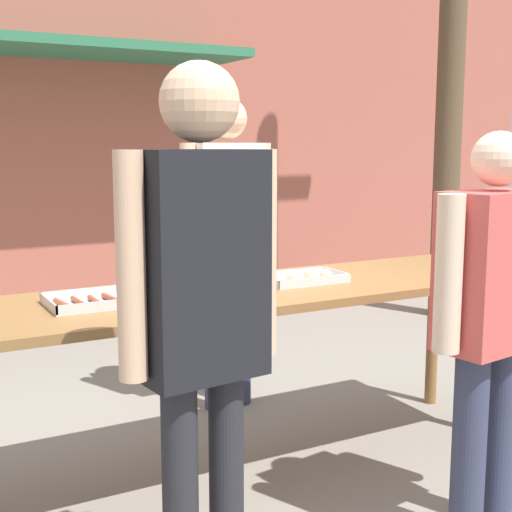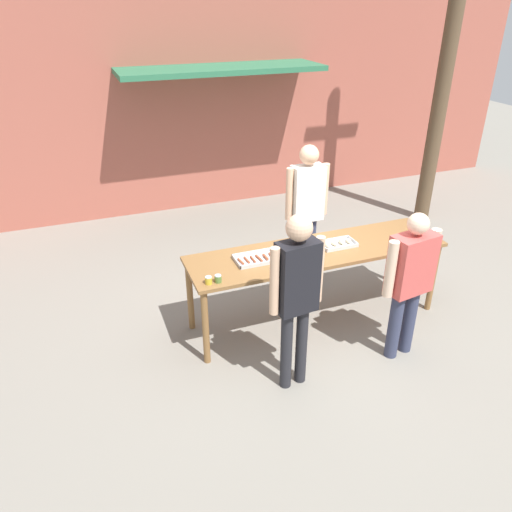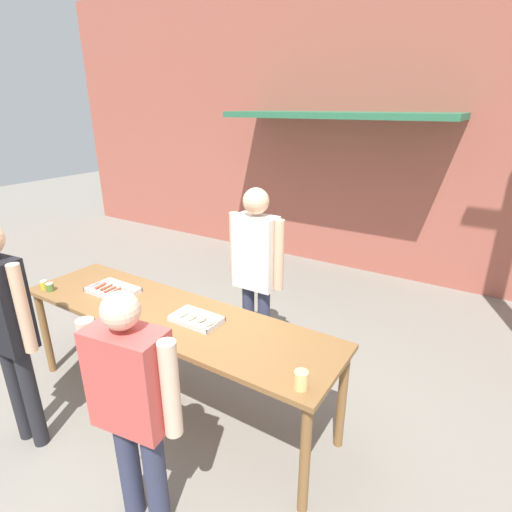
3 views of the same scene
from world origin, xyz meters
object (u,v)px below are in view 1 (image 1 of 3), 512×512
Objects in this scene: food_tray_sausages at (103,301)px; person_server_behind_table at (227,224)px; food_tray_buns at (303,278)px; utility_pole at (453,28)px; person_customer_holding_hotdog at (202,301)px; person_customer_with_cup at (492,303)px; beer_cup at (503,261)px.

person_server_behind_table is (1.01, 0.86, 0.19)m from food_tray_sausages.
utility_pole is (2.82, 2.02, 1.66)m from food_tray_buns.
person_server_behind_table is at bearing -125.06° from person_customer_holding_hotdog.
person_server_behind_table is at bearing 89.22° from food_tray_buns.
food_tray_buns is at bearing -80.88° from person_customer_with_cup.
food_tray_buns is (1.00, 0.00, 0.01)m from food_tray_sausages.
person_server_behind_table is at bearing -89.55° from person_customer_with_cup.
person_customer_holding_hotdog is at bearing -135.60° from food_tray_buns.
person_server_behind_table is 1.81m from person_customer_with_cup.
utility_pole is at bearing -139.19° from person_customer_with_cup.
person_customer_holding_hotdog is 0.36× the size of utility_pole.
beer_cup is 0.07× the size of person_customer_with_cup.
person_server_behind_table is at bearing 40.55° from food_tray_sausages.
person_customer_holding_hotdog is (0.03, -0.94, 0.18)m from food_tray_sausages.
beer_cup is at bearing -168.38° from person_customer_holding_hotdog.
person_server_behind_table is at bearing 132.33° from beer_cup.
food_tray_sausages is 0.25× the size of person_server_behind_table.
utility_pole is at bearing 35.62° from food_tray_buns.
utility_pole reaches higher than person_customer_with_cup.
person_customer_holding_hotdog reaches higher than person_customer_with_cup.
person_customer_with_cup is at bearing -130.70° from utility_pole.
beer_cup is at bearing -7.73° from food_tray_sausages.
food_tray_buns reaches higher than food_tray_sausages.
utility_pole is (1.77, 2.30, 1.62)m from beer_cup.
food_tray_buns is 0.22× the size of person_customer_holding_hotdog.
food_tray_sausages is 1.13× the size of food_tray_buns.
person_customer_with_cup is at bearing -81.35° from person_server_behind_table.
person_customer_holding_hotdog is at bearing -161.76° from beer_cup.
person_customer_holding_hotdog is 1.12× the size of person_customer_with_cup.
person_server_behind_table is 3.38m from utility_pole.
person_customer_holding_hotdog reaches higher than beer_cup.
utility_pole is at bearing 22.12° from person_server_behind_table.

